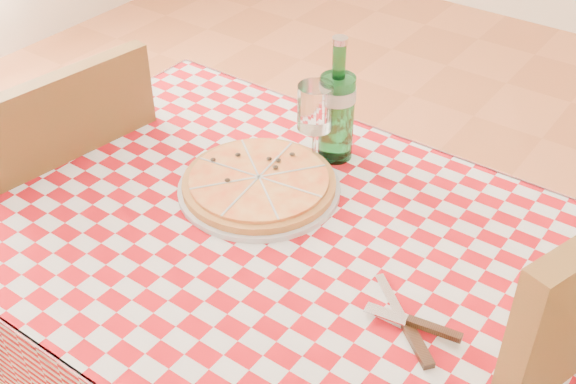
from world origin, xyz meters
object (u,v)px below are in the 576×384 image
(dining_table, at_px, (279,273))
(pizza_plate, at_px, (259,182))
(chair_far, at_px, (65,207))
(wine_glass, at_px, (315,126))
(water_bottle, at_px, (337,100))

(dining_table, relative_size, pizza_plate, 3.54)
(pizza_plate, bearing_deg, chair_far, -167.15)
(pizza_plate, xyz_separation_m, wine_glass, (0.04, 0.15, 0.07))
(water_bottle, height_order, wine_glass, water_bottle)
(chair_far, bearing_deg, wine_glass, -146.62)
(dining_table, height_order, chair_far, chair_far)
(water_bottle, bearing_deg, pizza_plate, -105.68)
(chair_far, bearing_deg, water_bottle, -143.40)
(wine_glass, bearing_deg, dining_table, -71.23)
(wine_glass, bearing_deg, water_bottle, 67.71)
(chair_far, xyz_separation_m, wine_glass, (0.56, 0.27, 0.31))
(dining_table, bearing_deg, pizza_plate, 141.75)
(chair_far, relative_size, wine_glass, 4.99)
(water_bottle, bearing_deg, dining_table, -78.24)
(pizza_plate, relative_size, wine_glass, 1.77)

